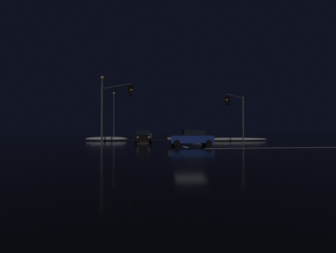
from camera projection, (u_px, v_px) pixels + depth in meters
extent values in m
cube|color=black|center=(190.00, 149.00, 20.37)|extent=(120.00, 120.00, 0.10)
cube|color=white|center=(175.00, 143.00, 28.35)|extent=(0.35, 13.76, 0.01)
cube|color=yellow|center=(165.00, 140.00, 39.86)|extent=(22.00, 0.15, 0.01)
cube|color=white|center=(281.00, 148.00, 21.37)|extent=(13.76, 0.40, 0.01)
ellipsoid|color=white|center=(107.00, 139.00, 35.59)|extent=(6.05, 1.50, 0.59)
ellipsoid|color=white|center=(230.00, 139.00, 35.20)|extent=(11.28, 1.50, 0.47)
cube|color=black|center=(143.00, 137.00, 30.46)|extent=(1.80, 4.20, 0.70)
cube|color=black|center=(143.00, 132.00, 30.67)|extent=(1.60, 2.00, 0.55)
cylinder|color=black|center=(151.00, 141.00, 29.03)|extent=(0.22, 0.64, 0.64)
cylinder|color=black|center=(136.00, 141.00, 28.81)|extent=(0.22, 0.64, 0.64)
cylinder|color=black|center=(150.00, 140.00, 32.11)|extent=(0.22, 0.64, 0.64)
cylinder|color=black|center=(136.00, 140.00, 31.89)|extent=(0.22, 0.64, 0.64)
sphere|color=#F9EFC6|center=(149.00, 137.00, 28.44)|extent=(0.22, 0.22, 0.22)
sphere|color=#F9EFC6|center=(138.00, 137.00, 28.28)|extent=(0.22, 0.22, 0.22)
cube|color=#B7B7BC|center=(145.00, 136.00, 36.71)|extent=(1.80, 4.20, 0.70)
cube|color=black|center=(145.00, 132.00, 36.92)|extent=(1.60, 2.00, 0.55)
cylinder|color=black|center=(151.00, 139.00, 35.27)|extent=(0.22, 0.64, 0.64)
cylinder|color=black|center=(139.00, 139.00, 35.05)|extent=(0.22, 0.64, 0.64)
cylinder|color=black|center=(150.00, 138.00, 38.35)|extent=(0.22, 0.64, 0.64)
cylinder|color=black|center=(139.00, 138.00, 38.13)|extent=(0.22, 0.64, 0.64)
sphere|color=#F9EFC6|center=(150.00, 136.00, 34.68)|extent=(0.22, 0.22, 0.22)
sphere|color=#F9EFC6|center=(140.00, 136.00, 34.53)|extent=(0.22, 0.22, 0.22)
cube|color=#C66014|center=(143.00, 135.00, 42.49)|extent=(1.80, 4.20, 0.70)
cube|color=black|center=(143.00, 132.00, 42.70)|extent=(1.60, 2.00, 0.55)
cylinder|color=black|center=(148.00, 138.00, 41.06)|extent=(0.22, 0.64, 0.64)
cylinder|color=black|center=(137.00, 138.00, 40.84)|extent=(0.22, 0.64, 0.64)
cylinder|color=black|center=(147.00, 137.00, 44.13)|extent=(0.22, 0.64, 0.64)
cylinder|color=black|center=(137.00, 137.00, 43.91)|extent=(0.22, 0.64, 0.64)
sphere|color=#F9EFC6|center=(147.00, 135.00, 40.47)|extent=(0.22, 0.22, 0.22)
sphere|color=#F9EFC6|center=(139.00, 135.00, 40.31)|extent=(0.22, 0.22, 0.22)
cube|color=navy|center=(191.00, 139.00, 23.89)|extent=(4.20, 1.80, 0.70)
cube|color=black|center=(193.00, 133.00, 23.93)|extent=(2.00, 1.60, 0.55)
cylinder|color=black|center=(177.00, 143.00, 22.81)|extent=(0.64, 0.22, 0.64)
cylinder|color=black|center=(174.00, 142.00, 24.59)|extent=(0.64, 0.22, 0.64)
cylinder|color=black|center=(209.00, 143.00, 23.19)|extent=(0.64, 0.22, 0.64)
cylinder|color=black|center=(204.00, 142.00, 24.97)|extent=(0.64, 0.22, 0.64)
sphere|color=#F9EFC6|center=(170.00, 139.00, 22.99)|extent=(0.22, 0.22, 0.22)
sphere|color=#F9EFC6|center=(169.00, 138.00, 24.28)|extent=(0.22, 0.22, 0.22)
cylinder|color=#4C4C51|center=(243.00, 120.00, 29.83)|extent=(0.18, 0.18, 5.72)
cylinder|color=#4C4C51|center=(236.00, 97.00, 28.07)|extent=(3.32, 3.32, 0.12)
cube|color=black|center=(227.00, 100.00, 26.26)|extent=(0.46, 0.46, 1.05)
sphere|color=black|center=(227.00, 97.00, 26.14)|extent=(0.22, 0.22, 0.22)
sphere|color=orange|center=(227.00, 100.00, 26.13)|extent=(0.22, 0.22, 0.22)
sphere|color=black|center=(227.00, 103.00, 26.12)|extent=(0.22, 0.22, 0.22)
cylinder|color=#4C4C51|center=(102.00, 115.00, 27.77)|extent=(0.18, 0.18, 6.58)
cylinder|color=#4C4C51|center=(115.00, 87.00, 26.39)|extent=(3.37, 3.37, 0.12)
cube|color=black|center=(130.00, 90.00, 24.95)|extent=(0.46, 0.46, 1.05)
sphere|color=black|center=(131.00, 87.00, 24.85)|extent=(0.22, 0.22, 0.22)
sphere|color=orange|center=(131.00, 90.00, 24.85)|extent=(0.22, 0.22, 0.22)
sphere|color=black|center=(131.00, 93.00, 24.84)|extent=(0.22, 0.22, 0.22)
cylinder|color=#424247|center=(114.00, 116.00, 48.74)|extent=(0.20, 0.20, 8.77)
sphere|color=#F9AD47|center=(114.00, 93.00, 48.81)|extent=(0.44, 0.44, 0.44)
cylinder|color=#424247|center=(102.00, 110.00, 32.86)|extent=(0.20, 0.20, 8.48)
sphere|color=#F9AD47|center=(102.00, 78.00, 32.93)|extent=(0.44, 0.44, 0.44)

